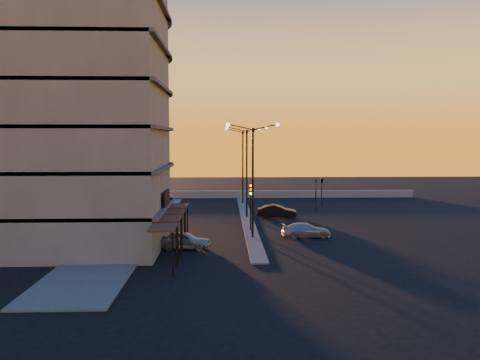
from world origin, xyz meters
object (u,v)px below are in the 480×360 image
traffic_light_main (251,199)px  car_sedan (277,211)px  car_wagon (306,230)px  car_hatchback (184,240)px  streetlamp_mid (247,164)px

traffic_light_main → car_sedan: bearing=65.8°
traffic_light_main → car_wagon: (4.50, -2.56, -2.29)m
traffic_light_main → car_wagon: size_ratio=1.04×
car_hatchback → car_wagon: size_ratio=0.94×
streetlamp_mid → car_sedan: size_ratio=2.33×
car_hatchback → car_wagon: bearing=-63.5°
traffic_light_main → streetlamp_mid: bearing=90.0°
traffic_light_main → car_wagon: 5.66m
car_hatchback → car_sedan: size_ratio=0.95×
streetlamp_mid → car_wagon: (4.50, -9.69, -5.00)m
car_hatchback → car_sedan: 15.76m
streetlamp_mid → car_sedan: (3.12, -0.18, -4.92)m
car_hatchback → car_sedan: (8.45, 13.31, 0.01)m
car_wagon → car_hatchback: bearing=107.3°
car_hatchback → car_wagon: (9.83, 3.79, -0.06)m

